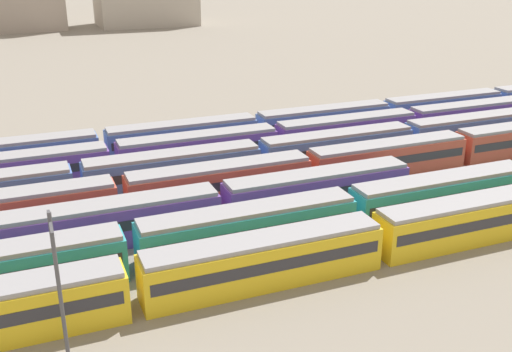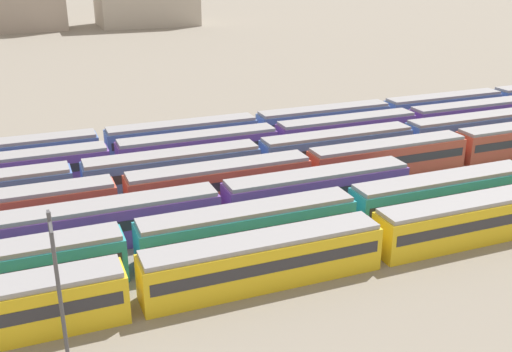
{
  "view_description": "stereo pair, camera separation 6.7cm",
  "coord_description": "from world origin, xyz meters",
  "px_view_note": "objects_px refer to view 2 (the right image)",
  "views": [
    {
      "loc": [
        2.58,
        -35.01,
        22.95
      ],
      "look_at": [
        22.78,
        15.6,
        2.04
      ],
      "focal_mm": 41.83,
      "sensor_mm": 36.0,
      "label": 1
    },
    {
      "loc": [
        2.64,
        -35.04,
        22.95
      ],
      "look_at": [
        22.78,
        15.6,
        2.04
      ],
      "focal_mm": 41.83,
      "sensor_mm": 36.0,
      "label": 2
    }
  ],
  "objects_px": {
    "train_track_1": "(351,211)",
    "train_track_5": "(347,131)",
    "train_track_2": "(111,223)",
    "catenary_pole_0": "(57,279)",
    "train_track_4": "(337,148)",
    "train_track_6": "(386,114)",
    "train_track_3": "(459,148)",
    "train_track_0": "(474,219)"
  },
  "relations": [
    {
      "from": "train_track_4",
      "to": "train_track_5",
      "type": "distance_m",
      "value": 6.68
    },
    {
      "from": "train_track_3",
      "to": "catenary_pole_0",
      "type": "relative_size",
      "value": 11.9
    },
    {
      "from": "train_track_0",
      "to": "train_track_6",
      "type": "bearing_deg",
      "value": 69.12
    },
    {
      "from": "train_track_3",
      "to": "train_track_6",
      "type": "distance_m",
      "value": 15.61
    },
    {
      "from": "train_track_4",
      "to": "train_track_6",
      "type": "bearing_deg",
      "value": 38.1
    },
    {
      "from": "train_track_4",
      "to": "train_track_6",
      "type": "height_order",
      "value": "same"
    },
    {
      "from": "train_track_4",
      "to": "train_track_5",
      "type": "height_order",
      "value": "same"
    },
    {
      "from": "catenary_pole_0",
      "to": "train_track_4",
      "type": "bearing_deg",
      "value": 37.27
    },
    {
      "from": "train_track_0",
      "to": "train_track_4",
      "type": "distance_m",
      "value": 20.84
    },
    {
      "from": "train_track_1",
      "to": "train_track_5",
      "type": "xyz_separation_m",
      "value": [
        11.46,
        20.8,
        0.0
      ]
    },
    {
      "from": "train_track_1",
      "to": "catenary_pole_0",
      "type": "relative_size",
      "value": 7.9
    },
    {
      "from": "train_track_3",
      "to": "catenary_pole_0",
      "type": "height_order",
      "value": "catenary_pole_0"
    },
    {
      "from": "train_track_5",
      "to": "train_track_3",
      "type": "bearing_deg",
      "value": -50.73
    },
    {
      "from": "train_track_2",
      "to": "train_track_4",
      "type": "height_order",
      "value": "same"
    },
    {
      "from": "train_track_5",
      "to": "train_track_0",
      "type": "bearing_deg",
      "value": -96.22
    },
    {
      "from": "train_track_3",
      "to": "train_track_6",
      "type": "height_order",
      "value": "same"
    },
    {
      "from": "train_track_4",
      "to": "train_track_6",
      "type": "distance_m",
      "value": 16.85
    },
    {
      "from": "train_track_2",
      "to": "catenary_pole_0",
      "type": "distance_m",
      "value": 14.92
    },
    {
      "from": "train_track_1",
      "to": "train_track_2",
      "type": "bearing_deg",
      "value": 165.06
    },
    {
      "from": "train_track_1",
      "to": "train_track_4",
      "type": "distance_m",
      "value": 17.21
    },
    {
      "from": "train_track_2",
      "to": "train_track_4",
      "type": "bearing_deg",
      "value": 21.25
    },
    {
      "from": "train_track_3",
      "to": "catenary_pole_0",
      "type": "distance_m",
      "value": 48.32
    },
    {
      "from": "train_track_0",
      "to": "train_track_1",
      "type": "distance_m",
      "value": 10.07
    },
    {
      "from": "train_track_1",
      "to": "train_track_2",
      "type": "xyz_separation_m",
      "value": [
        -19.49,
        5.2,
        -0.0
      ]
    },
    {
      "from": "train_track_0",
      "to": "train_track_4",
      "type": "relative_size",
      "value": 1.0
    },
    {
      "from": "train_track_5",
      "to": "train_track_6",
      "type": "distance_m",
      "value": 10.45
    },
    {
      "from": "train_track_4",
      "to": "train_track_5",
      "type": "xyz_separation_m",
      "value": [
        4.2,
        5.2,
        0.0
      ]
    },
    {
      "from": "train_track_0",
      "to": "train_track_1",
      "type": "xyz_separation_m",
      "value": [
        -8.62,
        5.2,
        0.0
      ]
    },
    {
      "from": "train_track_5",
      "to": "catenary_pole_0",
      "type": "relative_size",
      "value": 9.9
    },
    {
      "from": "train_track_4",
      "to": "train_track_2",
      "type": "bearing_deg",
      "value": -158.75
    },
    {
      "from": "train_track_3",
      "to": "train_track_5",
      "type": "height_order",
      "value": "same"
    },
    {
      "from": "train_track_1",
      "to": "train_track_3",
      "type": "relative_size",
      "value": 0.66
    },
    {
      "from": "train_track_1",
      "to": "catenary_pole_0",
      "type": "distance_m",
      "value": 26.04
    },
    {
      "from": "catenary_pole_0",
      "to": "train_track_3",
      "type": "bearing_deg",
      "value": 23.06
    },
    {
      "from": "train_track_3",
      "to": "train_track_4",
      "type": "relative_size",
      "value": 1.2
    },
    {
      "from": "train_track_0",
      "to": "train_track_5",
      "type": "bearing_deg",
      "value": 83.78
    },
    {
      "from": "train_track_1",
      "to": "train_track_5",
      "type": "height_order",
      "value": "same"
    },
    {
      "from": "train_track_2",
      "to": "catenary_pole_0",
      "type": "height_order",
      "value": "catenary_pole_0"
    },
    {
      "from": "train_track_0",
      "to": "train_track_5",
      "type": "xyz_separation_m",
      "value": [
        2.83,
        26.0,
        0.0
      ]
    },
    {
      "from": "train_track_0",
      "to": "train_track_5",
      "type": "distance_m",
      "value": 26.15
    },
    {
      "from": "catenary_pole_0",
      "to": "train_track_0",
      "type": "bearing_deg",
      "value": 5.68
    },
    {
      "from": "train_track_1",
      "to": "train_track_5",
      "type": "relative_size",
      "value": 0.8
    }
  ]
}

